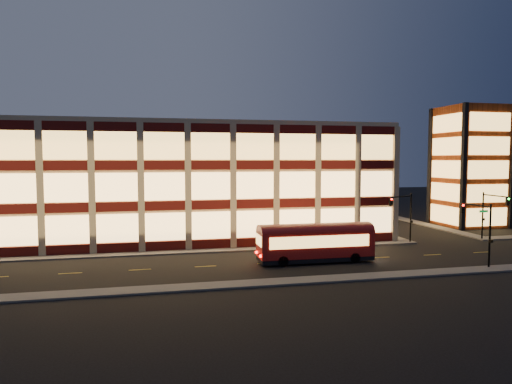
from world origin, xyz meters
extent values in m
plane|color=black|center=(0.00, 0.00, 0.00)|extent=(200.00, 200.00, 0.00)
cube|color=#514F4C|center=(-3.00, 1.00, 0.07)|extent=(54.00, 2.00, 0.15)
cube|color=#514F4C|center=(23.00, 17.00, 0.07)|extent=(2.00, 30.00, 0.15)
cube|color=#514F4C|center=(34.00, 17.00, 0.07)|extent=(2.00, 30.00, 0.15)
cube|color=#514F4C|center=(0.00, -13.00, 0.07)|extent=(100.00, 2.00, 0.15)
cube|color=tan|center=(-3.00, 17.00, 7.00)|extent=(50.00, 30.00, 14.00)
cube|color=tan|center=(-3.00, 17.00, 14.25)|extent=(50.40, 30.40, 0.50)
cube|color=#470C0A|center=(-3.00, 1.88, 0.65)|extent=(50.10, 0.25, 1.00)
cube|color=#FFC06B|center=(-3.00, 1.90, 2.75)|extent=(49.00, 0.20, 3.00)
cube|color=#470C0A|center=(22.12, 17.00, 0.65)|extent=(0.25, 30.10, 1.00)
cube|color=#FFC06B|center=(22.10, 17.00, 2.75)|extent=(0.20, 29.00, 3.00)
cube|color=#470C0A|center=(-3.00, 1.88, 5.05)|extent=(50.10, 0.25, 1.00)
cube|color=#FFC06B|center=(-3.00, 1.90, 7.15)|extent=(49.00, 0.20, 3.00)
cube|color=#470C0A|center=(22.12, 17.00, 5.05)|extent=(0.25, 30.10, 1.00)
cube|color=#FFC06B|center=(22.10, 17.00, 7.15)|extent=(0.20, 29.00, 3.00)
cube|color=#470C0A|center=(-3.00, 1.88, 9.45)|extent=(50.10, 0.25, 1.00)
cube|color=#FFC06B|center=(-3.00, 1.90, 11.55)|extent=(49.00, 0.20, 3.00)
cube|color=#470C0A|center=(22.12, 17.00, 9.45)|extent=(0.25, 30.10, 1.00)
cube|color=#FFC06B|center=(22.10, 17.00, 11.55)|extent=(0.20, 29.00, 3.00)
cube|color=#8C3814|center=(40.00, 12.00, 9.00)|extent=(8.00, 8.00, 18.00)
cube|color=black|center=(36.00, 8.00, 9.00)|extent=(0.60, 0.60, 18.00)
cube|color=black|center=(44.00, 8.00, 9.00)|extent=(0.60, 0.60, 18.00)
cube|color=black|center=(36.00, 16.00, 9.00)|extent=(0.60, 0.60, 18.00)
cube|color=black|center=(44.00, 16.00, 9.00)|extent=(0.60, 0.60, 18.00)
cube|color=#E9AC51|center=(40.00, 7.92, 1.80)|extent=(6.60, 0.16, 2.60)
cube|color=#E9AC51|center=(35.92, 12.00, 1.80)|extent=(0.16, 6.60, 2.60)
cube|color=#E9AC51|center=(40.00, 7.92, 5.20)|extent=(6.60, 0.16, 2.60)
cube|color=#E9AC51|center=(35.92, 12.00, 5.20)|extent=(0.16, 6.60, 2.60)
cube|color=#E9AC51|center=(40.00, 7.92, 8.60)|extent=(6.60, 0.16, 2.60)
cube|color=#E9AC51|center=(35.92, 12.00, 8.60)|extent=(0.16, 6.60, 2.60)
cube|color=#E9AC51|center=(40.00, 7.92, 12.00)|extent=(6.60, 0.16, 2.60)
cube|color=#E9AC51|center=(35.92, 12.00, 12.00)|extent=(0.16, 6.60, 2.60)
cube|color=#E9AC51|center=(40.00, 7.92, 15.40)|extent=(6.60, 0.16, 2.60)
cube|color=#E9AC51|center=(35.92, 12.00, 15.40)|extent=(0.16, 6.60, 2.60)
cylinder|color=black|center=(23.50, 0.80, 3.00)|extent=(0.18, 0.18, 6.00)
cylinder|color=black|center=(21.75, 0.05, 5.70)|extent=(3.56, 1.63, 0.14)
cube|color=black|center=(20.00, -0.70, 5.20)|extent=(0.32, 0.32, 0.95)
sphere|color=#FF0C05|center=(20.00, -0.88, 5.50)|extent=(0.20, 0.20, 0.20)
cube|color=black|center=(23.50, 0.60, 2.60)|extent=(0.25, 0.18, 0.28)
cylinder|color=black|center=(33.50, 0.80, 3.00)|extent=(0.18, 0.18, 6.00)
cylinder|color=black|center=(33.50, -1.20, 5.70)|extent=(0.14, 4.00, 0.14)
cube|color=black|center=(33.50, -3.20, 5.20)|extent=(0.32, 0.32, 0.95)
sphere|color=#0CFF26|center=(33.50, -3.38, 5.50)|extent=(0.20, 0.20, 0.20)
cube|color=black|center=(33.50, 0.60, 2.60)|extent=(0.25, 0.18, 0.28)
cube|color=#0C7226|center=(33.50, 0.65, 3.60)|extent=(1.20, 0.06, 0.28)
cylinder|color=black|center=(23.50, -12.50, 3.00)|extent=(0.18, 0.18, 6.00)
cylinder|color=black|center=(23.50, -10.50, 5.70)|extent=(0.14, 4.00, 0.14)
cube|color=black|center=(23.50, -8.50, 5.20)|extent=(0.32, 0.32, 0.95)
sphere|color=#FF0C05|center=(23.50, -8.68, 5.50)|extent=(0.20, 0.20, 0.20)
cube|color=black|center=(23.50, -12.70, 2.60)|extent=(0.25, 0.18, 0.28)
cube|color=#910A07|center=(8.74, -6.44, 1.92)|extent=(11.34, 2.96, 2.60)
cube|color=black|center=(8.74, -6.44, 0.40)|extent=(11.34, 2.96, 0.40)
cylinder|color=black|center=(5.11, -7.64, 0.51)|extent=(1.02, 0.35, 1.02)
cylinder|color=black|center=(5.14, -5.16, 0.51)|extent=(1.02, 0.35, 1.02)
cylinder|color=black|center=(12.35, -7.73, 0.51)|extent=(1.02, 0.35, 1.02)
cylinder|color=black|center=(12.37, -5.24, 0.51)|extent=(1.02, 0.35, 1.02)
cube|color=#E9AC51|center=(8.73, -7.89, 2.26)|extent=(9.95, 0.17, 1.13)
cube|color=#E9AC51|center=(8.76, -5.00, 2.26)|extent=(9.95, 0.17, 1.13)
camera|label=1|loc=(-6.56, -48.36, 10.10)|focal=32.00mm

